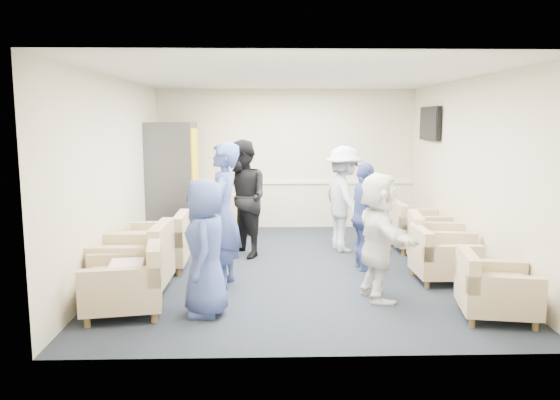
{
  "coord_description": "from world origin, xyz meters",
  "views": [
    {
      "loc": [
        -0.44,
        -7.64,
        2.12
      ],
      "look_at": [
        -0.21,
        0.2,
        0.96
      ],
      "focal_mm": 35.0,
      "sensor_mm": 36.0,
      "label": 1
    }
  ],
  "objects_px": {
    "armchair_right_near": "(492,291)",
    "armchair_right_midfar": "(436,246)",
    "armchair_left_mid": "(137,264)",
    "armchair_right_midnear": "(440,259)",
    "armchair_right_far": "(415,230)",
    "person_mid_left": "(223,215)",
    "person_front_right": "(378,236)",
    "armchair_corner": "(226,217)",
    "person_mid_right": "(364,217)",
    "armchair_left_far": "(161,246)",
    "vending_machine": "(173,180)",
    "armchair_left_near": "(128,284)",
    "person_back_left": "(243,199)",
    "person_back_right": "(344,199)",
    "person_front_left": "(205,248)"
  },
  "relations": [
    {
      "from": "armchair_left_far",
      "to": "armchair_right_near",
      "type": "xyz_separation_m",
      "value": [
        3.91,
        -2.05,
        -0.04
      ]
    },
    {
      "from": "person_front_left",
      "to": "person_mid_left",
      "type": "height_order",
      "value": "person_mid_left"
    },
    {
      "from": "armchair_left_far",
      "to": "vending_machine",
      "type": "relative_size",
      "value": 0.42
    },
    {
      "from": "armchair_right_near",
      "to": "person_mid_left",
      "type": "distance_m",
      "value": 3.26
    },
    {
      "from": "armchair_right_midnear",
      "to": "person_back_right",
      "type": "height_order",
      "value": "person_back_right"
    },
    {
      "from": "armchair_left_mid",
      "to": "person_back_right",
      "type": "distance_m",
      "value": 3.57
    },
    {
      "from": "armchair_corner",
      "to": "person_back_left",
      "type": "xyz_separation_m",
      "value": [
        0.38,
        -1.57,
        0.57
      ]
    },
    {
      "from": "armchair_left_far",
      "to": "person_mid_left",
      "type": "distance_m",
      "value": 1.38
    },
    {
      "from": "armchair_right_near",
      "to": "person_back_left",
      "type": "xyz_separation_m",
      "value": [
        -2.77,
        2.76,
        0.6
      ]
    },
    {
      "from": "armchair_corner",
      "to": "person_mid_right",
      "type": "xyz_separation_m",
      "value": [
        2.12,
        -2.36,
        0.42
      ]
    },
    {
      "from": "armchair_right_far",
      "to": "armchair_left_near",
      "type": "bearing_deg",
      "value": 123.76
    },
    {
      "from": "armchair_left_near",
      "to": "armchair_right_far",
      "type": "xyz_separation_m",
      "value": [
        3.95,
        2.84,
        0.0
      ]
    },
    {
      "from": "armchair_left_mid",
      "to": "armchair_right_near",
      "type": "bearing_deg",
      "value": 76.79
    },
    {
      "from": "vending_machine",
      "to": "person_mid_left",
      "type": "bearing_deg",
      "value": -69.72
    },
    {
      "from": "armchair_right_midnear",
      "to": "armchair_right_midfar",
      "type": "distance_m",
      "value": 0.62
    },
    {
      "from": "armchair_left_mid",
      "to": "armchair_right_midnear",
      "type": "bearing_deg",
      "value": 95.91
    },
    {
      "from": "vending_machine",
      "to": "armchair_corner",
      "type": "bearing_deg",
      "value": 1.77
    },
    {
      "from": "armchair_left_mid",
      "to": "armchair_right_midfar",
      "type": "relative_size",
      "value": 0.97
    },
    {
      "from": "person_back_left",
      "to": "armchair_right_near",
      "type": "bearing_deg",
      "value": 11.45
    },
    {
      "from": "armchair_left_mid",
      "to": "armchair_left_far",
      "type": "height_order",
      "value": "armchair_left_mid"
    },
    {
      "from": "armchair_corner",
      "to": "vending_machine",
      "type": "bearing_deg",
      "value": -32.84
    },
    {
      "from": "armchair_right_far",
      "to": "person_mid_left",
      "type": "xyz_separation_m",
      "value": [
        -2.98,
        -1.87,
        0.59
      ]
    },
    {
      "from": "armchair_left_near",
      "to": "armchair_right_midfar",
      "type": "xyz_separation_m",
      "value": [
        3.94,
        1.7,
        0.0
      ]
    },
    {
      "from": "person_mid_left",
      "to": "person_front_right",
      "type": "relative_size",
      "value": 1.22
    },
    {
      "from": "armchair_right_near",
      "to": "armchair_left_near",
      "type": "bearing_deg",
      "value": 96.2
    },
    {
      "from": "person_back_left",
      "to": "person_mid_right",
      "type": "xyz_separation_m",
      "value": [
        1.74,
        -0.8,
        -0.15
      ]
    },
    {
      "from": "person_mid_left",
      "to": "person_front_right",
      "type": "xyz_separation_m",
      "value": [
        1.86,
        -0.56,
        -0.16
      ]
    },
    {
      "from": "armchair_right_midfar",
      "to": "armchair_corner",
      "type": "bearing_deg",
      "value": 61.49
    },
    {
      "from": "armchair_left_mid",
      "to": "vending_machine",
      "type": "bearing_deg",
      "value": -177.72
    },
    {
      "from": "armchair_right_midnear",
      "to": "armchair_left_mid",
      "type": "bearing_deg",
      "value": 95.04
    },
    {
      "from": "vending_machine",
      "to": "person_back_left",
      "type": "relative_size",
      "value": 1.14
    },
    {
      "from": "armchair_left_near",
      "to": "person_back_left",
      "type": "bearing_deg",
      "value": 145.36
    },
    {
      "from": "armchair_right_far",
      "to": "person_mid_left",
      "type": "relative_size",
      "value": 0.47
    },
    {
      "from": "armchair_left_mid",
      "to": "armchair_right_near",
      "type": "relative_size",
      "value": 1.05
    },
    {
      "from": "person_mid_left",
      "to": "person_front_right",
      "type": "bearing_deg",
      "value": 80.49
    },
    {
      "from": "armchair_right_midfar",
      "to": "armchair_right_far",
      "type": "bearing_deg",
      "value": 7.6
    },
    {
      "from": "armchair_left_near",
      "to": "armchair_corner",
      "type": "distance_m",
      "value": 4.15
    },
    {
      "from": "armchair_right_midnear",
      "to": "person_front_left",
      "type": "height_order",
      "value": "person_front_left"
    },
    {
      "from": "person_back_left",
      "to": "person_back_right",
      "type": "bearing_deg",
      "value": 67.84
    },
    {
      "from": "armchair_right_near",
      "to": "person_back_left",
      "type": "height_order",
      "value": "person_back_left"
    },
    {
      "from": "armchair_left_mid",
      "to": "person_front_right",
      "type": "height_order",
      "value": "person_front_right"
    },
    {
      "from": "armchair_right_near",
      "to": "armchair_right_far",
      "type": "height_order",
      "value": "armchair_right_far"
    },
    {
      "from": "vending_machine",
      "to": "person_mid_left",
      "type": "relative_size",
      "value": 1.12
    },
    {
      "from": "armchair_right_near",
      "to": "armchair_right_midfar",
      "type": "xyz_separation_m",
      "value": [
        0.01,
        1.95,
        0.03
      ]
    },
    {
      "from": "person_front_right",
      "to": "armchair_left_far",
      "type": "bearing_deg",
      "value": 55.99
    },
    {
      "from": "armchair_right_midfar",
      "to": "armchair_left_mid",
      "type": "bearing_deg",
      "value": 111.76
    },
    {
      "from": "armchair_left_mid",
      "to": "person_mid_right",
      "type": "distance_m",
      "value": 3.16
    },
    {
      "from": "armchair_left_near",
      "to": "armchair_right_midnear",
      "type": "bearing_deg",
      "value": 96.26
    },
    {
      "from": "armchair_right_midfar",
      "to": "person_front_left",
      "type": "relative_size",
      "value": 0.64
    },
    {
      "from": "armchair_left_far",
      "to": "person_mid_left",
      "type": "bearing_deg",
      "value": 48.01
    }
  ]
}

